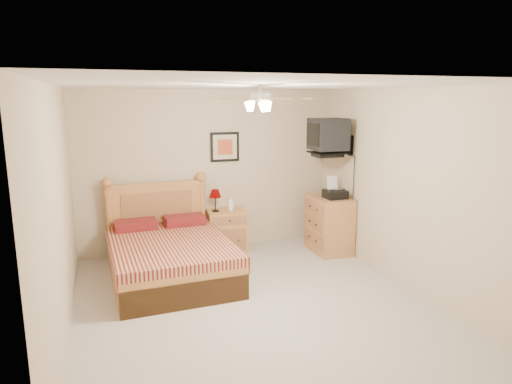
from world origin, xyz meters
The scene contains 17 objects.
floor centered at (0.00, 0.00, 0.00)m, with size 4.50×4.50×0.00m, color #A69F96.
ceiling centered at (0.00, 0.00, 2.50)m, with size 4.00×4.50×0.04m, color white.
wall_back centered at (0.00, 2.25, 1.25)m, with size 4.00×0.04×2.50m, color #C4B090.
wall_front centered at (0.00, -2.25, 1.25)m, with size 4.00×0.04×2.50m, color #C4B090.
wall_left centered at (-2.00, 0.00, 1.25)m, with size 0.04×4.50×2.50m, color #C4B090.
wall_right centered at (2.00, 0.00, 1.25)m, with size 0.04×4.50×2.50m, color #C4B090.
bed centered at (-0.79, 1.12, 0.63)m, with size 1.49×1.95×1.27m, color #AB7035, non-canonical shape.
nightstand centered at (0.23, 2.00, 0.32)m, with size 0.60×0.45×0.65m, color #C6793B.
table_lamp centered at (0.05, 2.03, 0.82)m, with size 0.19×0.19×0.35m, color #560200, non-canonical shape.
lotion_bottle centered at (0.30, 2.01, 0.76)m, with size 0.09×0.09×0.23m, color white.
framed_picture centered at (0.27, 2.23, 1.62)m, with size 0.46×0.04×0.46m, color black.
dresser centered at (1.73, 1.46, 0.44)m, with size 0.52×0.74×0.88m, color #A06636.
fax_machine centered at (1.75, 1.35, 1.04)m, with size 0.31×0.33×0.33m, color black, non-canonical shape.
magazine_lower centered at (1.72, 1.76, 0.89)m, with size 0.21×0.29×0.03m, color #AB9D89.
magazine_upper centered at (1.75, 1.78, 0.91)m, with size 0.19×0.26×0.02m, color gray.
wall_tv centered at (1.75, 1.34, 1.81)m, with size 0.56×0.46×0.58m, color black, non-canonical shape.
ceiling_fan centered at (0.00, -0.20, 2.36)m, with size 1.14×1.14×0.28m, color white, non-canonical shape.
Camera 1 is at (-1.57, -4.66, 2.36)m, focal length 32.00 mm.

